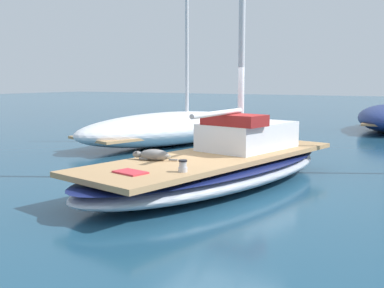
{
  "coord_description": "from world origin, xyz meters",
  "views": [
    {
      "loc": [
        4.4,
        -8.7,
        2.23
      ],
      "look_at": [
        0.0,
        -1.0,
        1.01
      ],
      "focal_mm": 43.83,
      "sensor_mm": 36.0,
      "label": 1
    }
  ],
  "objects_px": {
    "sailboat_main": "(215,170)",
    "deck_winch": "(183,166)",
    "coiled_rope": "(163,157)",
    "deck_towel": "(130,172)",
    "moored_boat_port_side": "(171,128)",
    "dog_grey": "(153,155)"
  },
  "relations": [
    {
      "from": "deck_winch",
      "to": "coiled_rope",
      "type": "bearing_deg",
      "value": 135.9
    },
    {
      "from": "sailboat_main",
      "to": "dog_grey",
      "type": "distance_m",
      "value": 1.49
    },
    {
      "from": "moored_boat_port_side",
      "to": "coiled_rope",
      "type": "bearing_deg",
      "value": -59.0
    },
    {
      "from": "coiled_rope",
      "to": "moored_boat_port_side",
      "type": "xyz_separation_m",
      "value": [
        -3.51,
        5.84,
        -0.1
      ]
    },
    {
      "from": "deck_winch",
      "to": "coiled_rope",
      "type": "height_order",
      "value": "deck_winch"
    },
    {
      "from": "sailboat_main",
      "to": "deck_towel",
      "type": "height_order",
      "value": "deck_towel"
    },
    {
      "from": "dog_grey",
      "to": "moored_boat_port_side",
      "type": "bearing_deg",
      "value": 119.42
    },
    {
      "from": "dog_grey",
      "to": "deck_winch",
      "type": "height_order",
      "value": "dog_grey"
    },
    {
      "from": "dog_grey",
      "to": "moored_boat_port_side",
      "type": "height_order",
      "value": "moored_boat_port_side"
    },
    {
      "from": "deck_towel",
      "to": "sailboat_main",
      "type": "bearing_deg",
      "value": 81.42
    },
    {
      "from": "sailboat_main",
      "to": "dog_grey",
      "type": "xyz_separation_m",
      "value": [
        -0.77,
        -1.2,
        0.43
      ]
    },
    {
      "from": "sailboat_main",
      "to": "deck_towel",
      "type": "distance_m",
      "value": 2.51
    },
    {
      "from": "sailboat_main",
      "to": "deck_winch",
      "type": "distance_m",
      "value": 2.0
    },
    {
      "from": "deck_winch",
      "to": "moored_boat_port_side",
      "type": "distance_m",
      "value": 8.3
    },
    {
      "from": "deck_winch",
      "to": "deck_towel",
      "type": "xyz_separation_m",
      "value": [
        -0.72,
        -0.53,
        -0.08
      ]
    },
    {
      "from": "coiled_rope",
      "to": "moored_boat_port_side",
      "type": "bearing_deg",
      "value": 121.0
    },
    {
      "from": "dog_grey",
      "to": "moored_boat_port_side",
      "type": "relative_size",
      "value": 0.12
    },
    {
      "from": "dog_grey",
      "to": "coiled_rope",
      "type": "distance_m",
      "value": 0.35
    },
    {
      "from": "moored_boat_port_side",
      "to": "deck_towel",
      "type": "bearing_deg",
      "value": -62.41
    },
    {
      "from": "deck_winch",
      "to": "coiled_rope",
      "type": "distance_m",
      "value": 1.53
    },
    {
      "from": "coiled_rope",
      "to": "sailboat_main",
      "type": "bearing_deg",
      "value": 49.21
    },
    {
      "from": "sailboat_main",
      "to": "deck_towel",
      "type": "xyz_separation_m",
      "value": [
        -0.37,
        -2.46,
        0.34
      ]
    }
  ]
}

